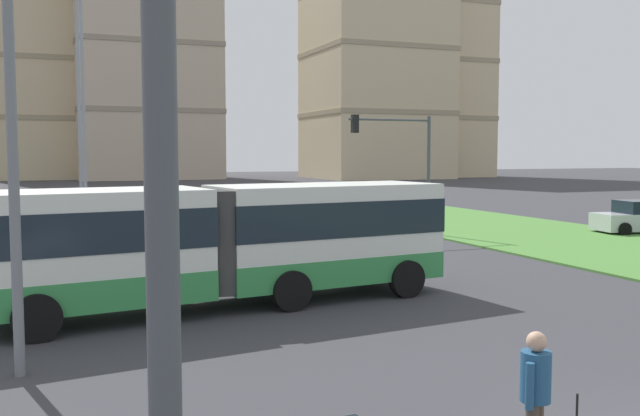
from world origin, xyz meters
TOP-DOWN VIEW (x-y plane):
  - articulated_bus at (-3.90, 10.61)m, footprint 12.04×4.06m
  - car_maroon_sedan at (-6.04, 20.59)m, footprint 4.55×2.35m
  - pedestrian_crossing at (-2.67, 0.30)m, footprint 0.49×0.38m
  - traffic_light_near_left at (-6.25, -3.00)m, footprint 3.85×0.28m
  - traffic_light_far_right at (7.09, 22.00)m, footprint 4.12×0.28m
  - streetlight_left at (-8.50, 6.56)m, footprint 0.70×0.28m
  - apartment_tower_westcentre at (-7.46, 107.79)m, footprint 15.42×19.65m
  - apartment_tower_centre at (6.26, 100.39)m, footprint 20.27×16.17m
  - apartment_tower_eastcentre at (38.84, 90.08)m, footprint 18.77×17.51m
  - apartment_tower_east at (50.00, 93.36)m, footprint 16.11×15.57m

SIDE VIEW (x-z plane):
  - car_maroon_sedan at x=-6.04m, z-range -0.04..1.54m
  - pedestrian_crossing at x=-2.67m, z-range 0.13..1.87m
  - articulated_bus at x=-3.90m, z-range 0.15..3.15m
  - traffic_light_far_right at x=7.09m, z-range 1.09..6.60m
  - traffic_light_near_left at x=-6.25m, z-range 1.13..7.09m
  - streetlight_left at x=-8.50m, z-range 0.45..9.81m
  - apartment_tower_eastcentre at x=38.84m, z-range 0.02..37.01m
  - apartment_tower_centre at x=6.26m, z-range 0.02..37.74m
  - apartment_tower_westcentre at x=-7.46m, z-range 0.02..50.03m
  - apartment_tower_east at x=50.00m, z-range 0.02..53.08m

